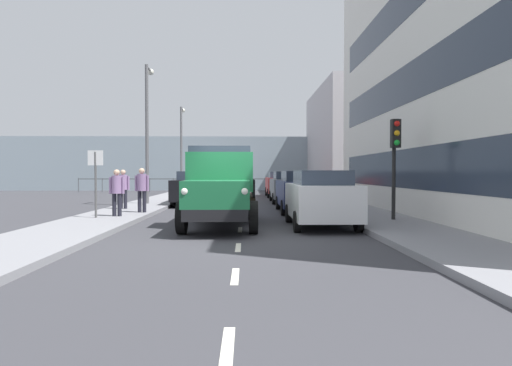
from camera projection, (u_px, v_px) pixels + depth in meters
name	position (u px, v px, depth m)	size (l,w,h in m)	color
ground_plane	(242.00, 209.00, 19.54)	(80.00, 80.00, 0.00)	#38383D
sidewalk_left	(343.00, 207.00, 19.64)	(2.47, 35.05, 0.15)	gray
sidewalk_right	(140.00, 207.00, 19.43)	(2.47, 35.05, 0.15)	gray
road_centreline_markings	(242.00, 208.00, 19.70)	(0.12, 31.86, 0.01)	silver
building_terrace	(506.00, 56.00, 15.39)	(7.39, 19.21, 11.71)	silver
building_far_block	(363.00, 141.00, 34.32)	(7.38, 12.26, 8.33)	#B7B2B7
sea_horizon	(244.00, 164.00, 39.99)	(80.00, 0.80, 5.00)	#84939E
seawall_railing	(244.00, 181.00, 36.43)	(28.08, 0.08, 1.20)	#4C5156
truck_vintage_green	(221.00, 189.00, 12.84)	(2.17, 5.64, 2.43)	black
car_white_kerbside_near	(321.00, 198.00, 13.02)	(1.89, 3.89, 1.72)	white
car_navy_kerbside_1	(301.00, 191.00, 17.82)	(1.85, 4.45, 1.72)	navy
car_grey_kerbside_2	(287.00, 186.00, 23.53)	(1.82, 4.37, 1.72)	slate
car_red_kerbside_3	(279.00, 184.00, 29.35)	(1.79, 4.55, 1.72)	#B21E1E
car_black_oppositeside_0	(195.00, 187.00, 21.82)	(1.93, 4.65, 1.72)	black
pedestrian_in_dark_coat	(117.00, 189.00, 14.78)	(0.53, 0.34, 1.62)	black
pedestrian_by_lamp	(142.00, 186.00, 16.20)	(0.53, 0.34, 1.68)	black
pedestrian_strolling	(123.00, 186.00, 17.82)	(0.53, 0.34, 1.63)	black
traffic_light_near	(395.00, 147.00, 13.61)	(0.28, 0.41, 3.20)	black
lamp_post_promenade	(148.00, 122.00, 20.98)	(0.32, 1.14, 6.77)	#59595B
lamp_post_far	(182.00, 142.00, 32.13)	(0.32, 1.14, 6.44)	#59595B
street_sign	(96.00, 172.00, 14.27)	(0.50, 0.07, 2.25)	#4C4C4C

